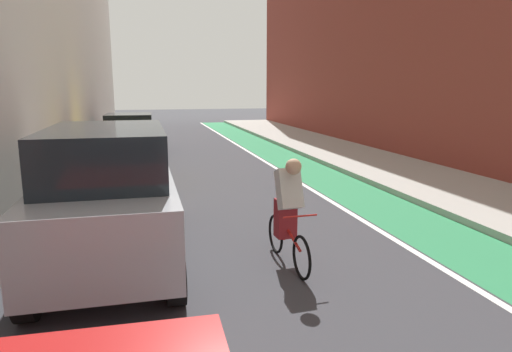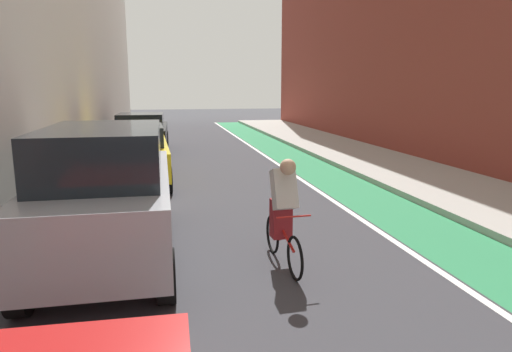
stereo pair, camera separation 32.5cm
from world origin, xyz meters
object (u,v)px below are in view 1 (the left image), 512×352
at_px(parked_sedan_black, 130,133).
at_px(cyclist_mid, 288,208).
at_px(parked_suv_silver, 110,193).
at_px(parked_sedan_yellow_cab, 125,153).

relative_size(parked_sedan_black, cyclist_mid, 2.87).
relative_size(parked_suv_silver, parked_sedan_black, 0.96).
distance_m(parked_suv_silver, cyclist_mid, 2.59).
bearing_deg(cyclist_mid, parked_sedan_yellow_cab, 110.39).
distance_m(parked_suv_silver, parked_sedan_black, 11.57).
distance_m(parked_sedan_black, cyclist_mid, 12.62).
distance_m(parked_suv_silver, parked_sedan_yellow_cab, 5.79).
height_order(parked_sedan_black, cyclist_mid, cyclist_mid).
relative_size(parked_sedan_yellow_cab, parked_sedan_black, 0.98).
bearing_deg(parked_sedan_yellow_cab, cyclist_mid, -69.61).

